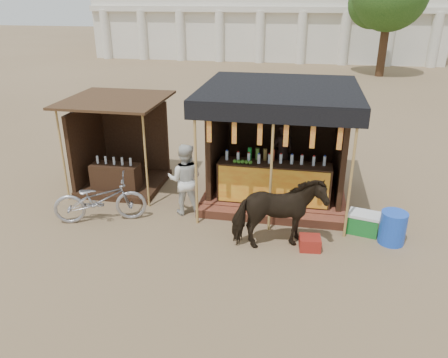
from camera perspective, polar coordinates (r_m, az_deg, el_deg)
ground at (r=8.46m, az=-2.04°, el=-11.10°), size 120.00×120.00×0.00m
main_stall at (r=10.85m, az=6.95°, el=2.82°), size 3.60×3.61×2.78m
secondary_stall at (r=11.78m, az=-13.82°, el=3.07°), size 2.40×2.40×2.38m
cow at (r=8.67m, az=7.09°, el=-4.56°), size 1.95×1.38×1.51m
motorbike at (r=10.10m, az=-15.89°, el=-2.56°), size 2.14×1.35×1.06m
bystander at (r=9.98m, az=-5.09°, el=-0.06°), size 0.87×0.71×1.69m
blue_barrel at (r=9.60m, az=21.17°, el=-5.96°), size 0.67×0.67×0.69m
red_crate at (r=9.01m, az=11.15°, el=-8.21°), size 0.45×0.41×0.27m
cooler at (r=9.84m, az=17.74°, el=-5.47°), size 0.72×0.58×0.46m
background_building at (r=36.94m, az=5.47°, el=21.81°), size 26.00×7.45×8.18m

